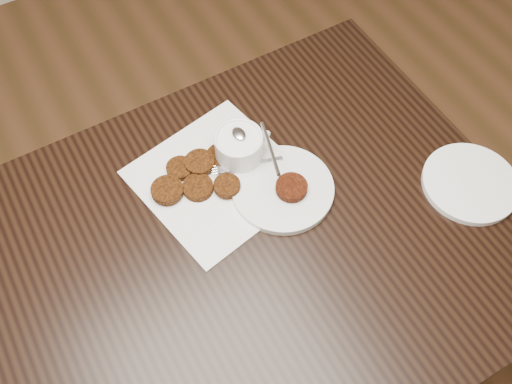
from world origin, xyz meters
TOP-DOWN VIEW (x-y plane):
  - floor at (0.00, 0.00)m, footprint 4.00×4.00m
  - table at (-0.04, 0.03)m, footprint 1.36×0.88m
  - napkin at (0.11, 0.20)m, footprint 0.36×0.36m
  - sauce_ramekin at (0.17, 0.22)m, footprint 0.14×0.14m
  - patty_cluster at (0.07, 0.22)m, footprint 0.27×0.27m
  - plate_with_patty at (0.21, 0.10)m, footprint 0.27×0.27m
  - plate_empty at (0.56, -0.09)m, footprint 0.22×0.22m

SIDE VIEW (x-z plane):
  - floor at x=0.00m, z-range 0.00..0.00m
  - table at x=-0.04m, z-range 0.00..0.75m
  - napkin at x=0.11m, z-range 0.75..0.75m
  - plate_empty at x=0.56m, z-range 0.75..0.76m
  - patty_cluster at x=0.07m, z-range 0.75..0.78m
  - plate_with_patty at x=0.21m, z-range 0.75..0.78m
  - sauce_ramekin at x=0.17m, z-range 0.75..0.90m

